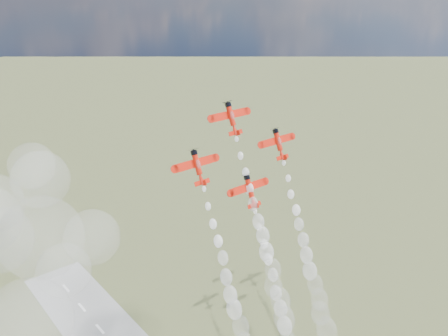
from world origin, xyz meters
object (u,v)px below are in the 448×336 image
plane_lead (231,118)px  plane_slot (250,190)px  plane_left (198,166)px  plane_right (279,143)px

plane_lead → plane_slot: 21.02m
plane_lead → plane_slot: plane_lead is taller
plane_lead → plane_slot: bearing=-90.0°
plane_lead → plane_left: 18.33m
plane_right → plane_slot: size_ratio=1.00×
plane_lead → plane_left: size_ratio=1.00×
plane_lead → plane_slot: size_ratio=1.00×
plane_lead → plane_left: (-15.02, -4.20, -9.64)m
plane_lead → plane_right: (15.02, -4.20, -9.64)m
plane_left → plane_slot: (15.02, -4.20, -9.64)m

